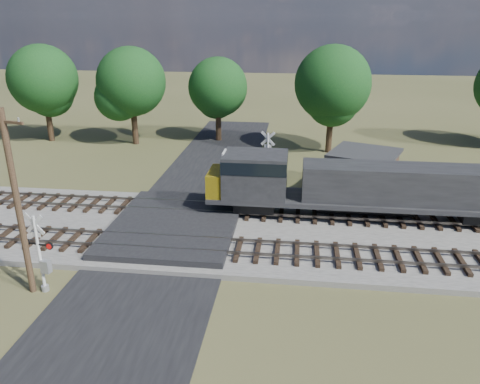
# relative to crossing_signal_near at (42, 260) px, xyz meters

# --- Properties ---
(ground) EXTENTS (160.00, 160.00, 0.00)m
(ground) POSITION_rel_crossing_signal_near_xyz_m (4.17, 6.35, -1.58)
(ground) COLOR #444826
(ground) RESTS_ON ground
(ballast_bed) EXTENTS (140.00, 10.00, 0.30)m
(ballast_bed) POSITION_rel_crossing_signal_near_xyz_m (14.17, 6.85, -1.43)
(ballast_bed) COLOR gray
(ballast_bed) RESTS_ON ground
(road) EXTENTS (7.00, 60.00, 0.08)m
(road) POSITION_rel_crossing_signal_near_xyz_m (4.17, 6.35, -1.54)
(road) COLOR black
(road) RESTS_ON ground
(crossing_panel) EXTENTS (7.00, 9.00, 0.62)m
(crossing_panel) POSITION_rel_crossing_signal_near_xyz_m (4.17, 6.85, -1.26)
(crossing_panel) COLOR #262628
(crossing_panel) RESTS_ON ground
(track_near) EXTENTS (140.00, 2.60, 0.33)m
(track_near) POSITION_rel_crossing_signal_near_xyz_m (7.29, 4.35, -1.17)
(track_near) COLOR black
(track_near) RESTS_ON ballast_bed
(track_far) EXTENTS (140.00, 2.60, 0.33)m
(track_far) POSITION_rel_crossing_signal_near_xyz_m (7.29, 9.35, -1.17)
(track_far) COLOR black
(track_far) RESTS_ON ballast_bed
(crossing_signal_near) EXTENTS (1.52, 0.38, 3.80)m
(crossing_signal_near) POSITION_rel_crossing_signal_near_xyz_m (0.00, 0.00, 0.00)
(crossing_signal_near) COLOR silver
(crossing_signal_near) RESTS_ON ground
(crossing_signal_far) EXTENTS (1.65, 0.45, 4.12)m
(crossing_signal_far) POSITION_rel_crossing_signal_near_xyz_m (8.82, 14.93, 0.13)
(crossing_signal_far) COLOR silver
(crossing_signal_far) RESTS_ON ground
(utility_pole) EXTENTS (2.00, 0.59, 8.31)m
(utility_pole) POSITION_rel_crossing_signal_near_xyz_m (-0.62, -0.08, 2.82)
(utility_pole) COLOR #372119
(utility_pole) RESTS_ON ground
(equipment_shed) EXTENTS (5.61, 5.61, 2.95)m
(equipment_shed) POSITION_rel_crossing_signal_near_xyz_m (15.58, 14.72, -0.09)
(equipment_shed) COLOR #3F281B
(equipment_shed) RESTS_ON ground
(treeline) EXTENTS (80.60, 10.52, 9.82)m
(treeline) POSITION_rel_crossing_signal_near_xyz_m (12.53, 26.99, 4.34)
(treeline) COLOR black
(treeline) RESTS_ON ground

